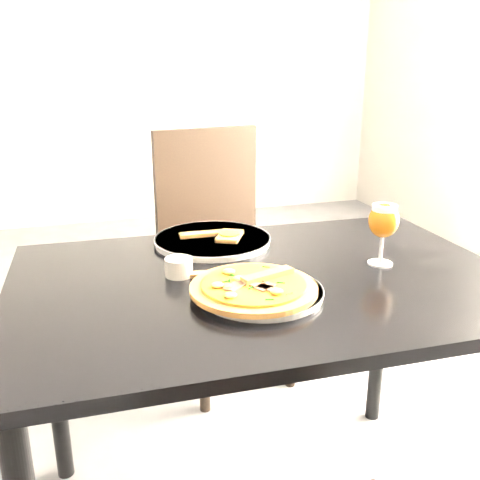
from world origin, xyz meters
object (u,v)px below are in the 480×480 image
object	(u,v)px
dining_table	(264,310)
pizza	(254,286)
chair_far	(221,245)
beer_glass	(384,221)

from	to	relation	value
dining_table	pizza	size ratio (longest dim) A/B	4.38
dining_table	chair_far	distance (m)	0.85
dining_table	beer_glass	size ratio (longest dim) A/B	7.68
pizza	beer_glass	world-z (taller)	beer_glass
pizza	beer_glass	size ratio (longest dim) A/B	1.75
dining_table	pizza	bearing A→B (deg)	-119.31
pizza	beer_glass	xyz separation A→B (m)	(0.37, 0.09, 0.09)
chair_far	pizza	size ratio (longest dim) A/B	3.54
chair_far	beer_glass	size ratio (longest dim) A/B	6.21
chair_far	beer_glass	xyz separation A→B (m)	(0.19, -0.84, 0.32)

